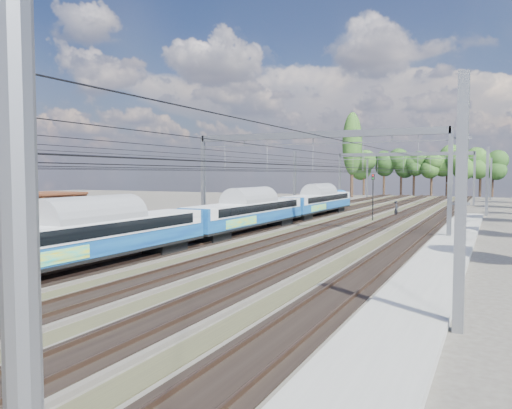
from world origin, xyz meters
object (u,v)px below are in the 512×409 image
at_px(emu_train, 248,208).
at_px(signal_near, 373,191).
at_px(worker, 396,209).
at_px(signal_far, 462,184).
at_px(lamp_post, 0,7).

height_order(emu_train, signal_near, signal_near).
relative_size(worker, signal_far, 0.37).
bearing_deg(signal_far, lamp_post, -92.87).
bearing_deg(emu_train, signal_near, 67.60).
distance_m(emu_train, lamp_post, 40.24).
bearing_deg(emu_train, lamp_post, -65.39).
distance_m(worker, lamp_post, 60.80).
bearing_deg(lamp_post, signal_far, 71.62).
bearing_deg(signal_far, signal_near, -102.52).
height_order(signal_near, signal_far, signal_far).
bearing_deg(worker, emu_train, 169.77).
relative_size(emu_train, lamp_post, 5.02).
bearing_deg(signal_near, worker, 53.34).
bearing_deg(signal_near, lamp_post, -104.36).
distance_m(worker, signal_near, 7.14).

